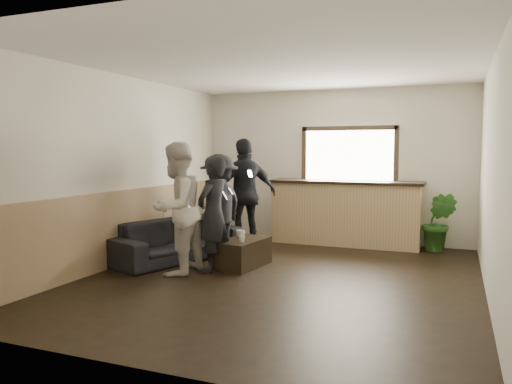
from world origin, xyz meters
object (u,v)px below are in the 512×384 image
at_px(sofa, 177,240).
at_px(person_c, 219,206).
at_px(cup_b, 242,239).
at_px(person_b, 177,208).
at_px(cup_a, 240,233).
at_px(person_d, 245,194).
at_px(coffee_table, 243,253).
at_px(potted_plant, 439,222).
at_px(person_a, 213,214).
at_px(bar_counter, 345,209).

bearing_deg(sofa, person_c, -30.60).
bearing_deg(cup_b, person_b, -145.16).
bearing_deg(cup_a, sofa, -170.66).
bearing_deg(person_d, cup_b, 66.53).
bearing_deg(person_c, coffee_table, 58.05).
distance_m(cup_a, potted_plant, 3.40).
height_order(sofa, person_a, person_a).
bearing_deg(potted_plant, cup_a, -143.25).
distance_m(bar_counter, person_a, 2.97).
distance_m(bar_counter, cup_b, 2.65).
relative_size(sofa, cup_b, 22.86).
distance_m(sofa, person_c, 0.85).
bearing_deg(person_a, person_d, -163.17).
distance_m(cup_a, person_a, 0.71).
distance_m(person_b, person_d, 1.91).
bearing_deg(person_d, coffee_table, 66.69).
distance_m(bar_counter, person_b, 3.44).
relative_size(cup_b, potted_plant, 0.09).
distance_m(cup_a, cup_b, 0.42).
height_order(cup_a, person_a, person_a).
relative_size(cup_a, person_c, 0.08).
bearing_deg(potted_plant, sofa, -149.47).
relative_size(cup_a, person_b, 0.07).
height_order(cup_b, person_b, person_b).
xyz_separation_m(potted_plant, person_d, (-3.07, -1.04, 0.45)).
xyz_separation_m(cup_a, person_c, (-0.48, 0.27, 0.36)).
height_order(sofa, potted_plant, potted_plant).
distance_m(bar_counter, potted_plant, 1.59).
bearing_deg(person_b, person_a, 131.72).
bearing_deg(bar_counter, potted_plant, -1.66).
relative_size(bar_counter, potted_plant, 2.72).
height_order(cup_a, person_d, person_d).
relative_size(coffee_table, person_a, 0.56).
bearing_deg(person_c, cup_b, 51.20).
bearing_deg(person_c, person_b, 1.74).
distance_m(cup_a, person_b, 1.15).
xyz_separation_m(sofa, person_d, (0.66, 1.16, 0.64)).
bearing_deg(cup_a, person_b, -121.78).
xyz_separation_m(coffee_table, person_c, (-0.59, 0.46, 0.62)).
height_order(cup_a, person_c, person_c).
relative_size(cup_b, person_b, 0.05).
distance_m(cup_b, person_d, 1.56).
xyz_separation_m(coffee_table, potted_plant, (2.61, 2.22, 0.30)).
relative_size(bar_counter, person_a, 1.67).
xyz_separation_m(cup_b, person_c, (-0.67, 0.65, 0.37)).
bearing_deg(cup_a, coffee_table, -58.20).
distance_m(coffee_table, person_a, 0.78).
bearing_deg(person_c, person_d, 175.26).
bearing_deg(person_c, sofa, -44.92).
relative_size(cup_a, person_a, 0.08).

